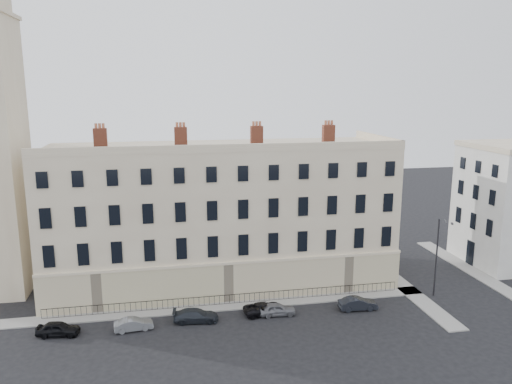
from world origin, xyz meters
The scene contains 14 objects.
ground centered at (0.00, 0.00, 0.00)m, with size 160.00×160.00×0.00m, color black.
terrace centered at (-5.97, 11.97, 7.50)m, with size 36.22×12.22×17.00m.
adjacent_building centered at (29.00, 11.00, 7.00)m, with size 10.00×10.00×14.00m, color silver.
pavement_terrace centered at (-10.00, 5.00, 0.06)m, with size 48.00×2.00×0.12m, color gray.
pavement_east_return centered at (13.00, 8.00, 0.06)m, with size 2.00×24.00×0.12m, color gray.
pavement_adjacent centered at (23.00, 10.00, 0.06)m, with size 2.00×20.00×0.12m, color gray.
railings centered at (-6.00, 5.40, 0.55)m, with size 35.00×0.04×0.96m.
car_a centered at (-21.40, 2.01, 0.62)m, with size 1.47×3.65×1.24m, color black.
car_b centered at (-15.05, 1.77, 0.56)m, with size 1.18×3.38×1.11m, color slate.
car_c centered at (-9.54, 2.37, 0.60)m, with size 1.68×4.14×1.20m, color #22262D.
car_d centered at (-3.04, 2.70, 0.56)m, with size 1.85×4.00×1.11m, color black.
car_e centered at (-1.93, 2.26, 0.59)m, with size 1.40×3.47×1.18m, color slate.
car_f centered at (5.98, 1.94, 0.61)m, with size 1.30×3.73×1.23m, color black.
streetlamp centered at (15.00, 3.49, 4.52)m, with size 0.86×1.65×8.15m.
Camera 1 is at (-12.13, -40.11, 21.06)m, focal length 35.00 mm.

